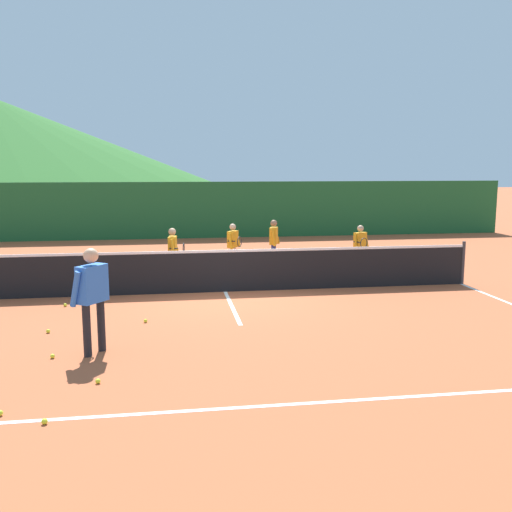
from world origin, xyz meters
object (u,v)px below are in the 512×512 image
object	(u,v)px
tennis_ball_5	(48,331)
tennis_ball_7	(53,356)
student_0	(173,249)
tennis_ball_2	(65,305)
student_2	(274,239)
student_1	(233,242)
tennis_ball_9	(45,421)
tennis_ball_11	(98,381)
student_3	(360,244)
tennis_net	(225,270)
instructor	(92,291)
tennis_ball_1	(146,321)
tennis_ball_6	(0,413)

from	to	relation	value
tennis_ball_5	tennis_ball_7	bearing A→B (deg)	-76.35
student_0	tennis_ball_2	distance (m)	3.30
student_2	tennis_ball_7	xyz separation A→B (m)	(-4.69, -7.12, -0.78)
student_1	student_2	bearing A→B (deg)	11.11
tennis_ball_2	tennis_ball_9	world-z (taller)	same
tennis_ball_9	tennis_ball_11	bearing A→B (deg)	68.81
student_3	tennis_net	bearing A→B (deg)	-152.12
student_3	tennis_ball_11	xyz separation A→B (m)	(-6.15, -7.39, -0.73)
tennis_net	tennis_ball_7	world-z (taller)	tennis_net
instructor	tennis_ball_1	world-z (taller)	instructor
tennis_ball_1	tennis_ball_7	distance (m)	2.22
student_1	student_0	bearing A→B (deg)	-141.57
tennis_ball_1	tennis_ball_9	world-z (taller)	same
student_1	student_3	distance (m)	3.49
instructor	tennis_ball_2	bearing A→B (deg)	107.29
tennis_ball_1	tennis_ball_5	bearing A→B (deg)	-165.52
tennis_ball_11	instructor	bearing A→B (deg)	98.54
tennis_ball_6	tennis_ball_7	size ratio (longest dim) A/B	1.00
tennis_ball_1	tennis_ball_9	distance (m)	4.20
instructor	student_0	distance (m)	5.57
instructor	tennis_ball_9	xyz separation A→B (m)	(-0.25, -2.44, -0.95)
instructor	tennis_ball_7	distance (m)	1.13
tennis_ball_6	student_0	bearing A→B (deg)	74.71
student_0	tennis_ball_9	size ratio (longest dim) A/B	19.71
student_1	instructor	bearing A→B (deg)	-113.37
tennis_net	tennis_ball_2	world-z (taller)	tennis_net
student_2	tennis_ball_1	distance (m)	6.36
student_2	tennis_ball_9	world-z (taller)	student_2
instructor	student_1	world-z (taller)	instructor
tennis_ball_1	tennis_ball_11	distance (m)	2.98
tennis_ball_1	tennis_ball_6	bearing A→B (deg)	-111.78
student_0	tennis_ball_2	bearing A→B (deg)	-134.20
student_3	tennis_ball_7	distance (m)	9.37
student_3	tennis_ball_9	bearing A→B (deg)	-127.66
student_0	student_2	distance (m)	3.23
student_3	tennis_ball_1	xyz separation A→B (m)	(-5.64, -4.46, -0.73)
tennis_ball_5	tennis_ball_9	bearing A→B (deg)	-79.44
instructor	tennis_ball_5	world-z (taller)	instructor
student_2	student_3	xyz separation A→B (m)	(2.25, -0.87, -0.06)
tennis_net	tennis_ball_1	xyz separation A→B (m)	(-1.71, -2.38, -0.47)
student_1	tennis_ball_5	bearing A→B (deg)	-124.91
student_2	tennis_ball_1	size ratio (longest dim) A/B	20.02
tennis_ball_2	tennis_ball_11	bearing A→B (deg)	-75.20
student_0	student_3	bearing A→B (deg)	7.57
student_0	tennis_ball_9	bearing A→B (deg)	-100.88
tennis_net	tennis_ball_1	bearing A→B (deg)	-125.75
tennis_ball_2	tennis_ball_9	distance (m)	5.62
tennis_net	instructor	bearing A→B (deg)	-120.97
tennis_ball_2	tennis_ball_11	distance (m)	4.57
tennis_net	tennis_ball_5	bearing A→B (deg)	-140.11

